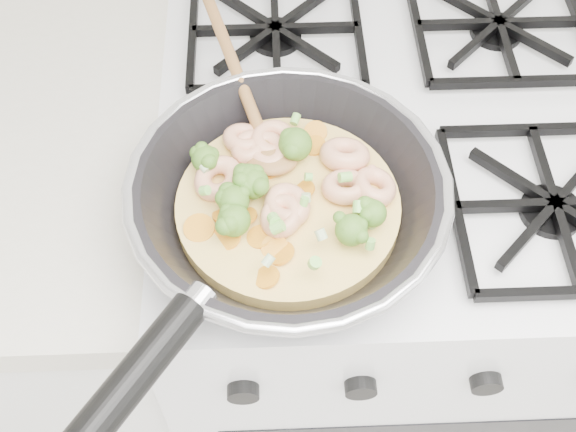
{
  "coord_description": "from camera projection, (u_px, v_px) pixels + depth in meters",
  "views": [
    {
      "loc": [
        -0.16,
        1.1,
        1.56
      ],
      "look_at": [
        -0.15,
        1.54,
        0.93
      ],
      "focal_mm": 44.62,
      "sensor_mm": 36.0,
      "label": 1
    }
  ],
  "objects": [
    {
      "name": "stove",
      "position": [
        368.0,
        291.0,
        1.25
      ],
      "size": [
        0.6,
        0.6,
        0.92
      ],
      "color": "white",
      "rests_on": "ground"
    },
    {
      "name": "skillet",
      "position": [
        284.0,
        200.0,
        0.74
      ],
      "size": [
        0.37,
        0.61,
        0.1
      ],
      "rotation": [
        0.0,
        0.0,
        -0.09
      ],
      "color": "black",
      "rests_on": "stove"
    }
  ]
}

